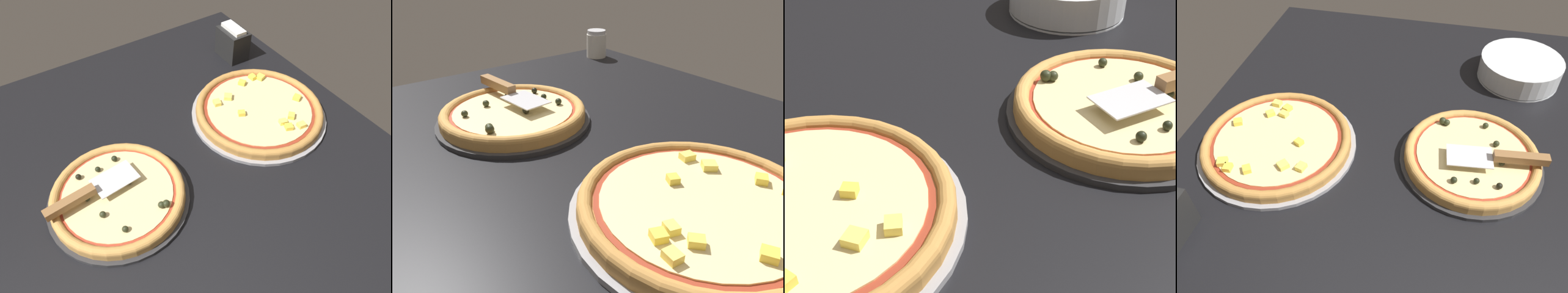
# 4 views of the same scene
# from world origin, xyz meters

# --- Properties ---
(ground_plane) EXTENTS (1.30, 1.17, 0.04)m
(ground_plane) POSITION_xyz_m (0.00, 0.00, -0.02)
(ground_plane) COLOR black
(pizza_pan_front) EXTENTS (0.34, 0.34, 0.01)m
(pizza_pan_front) POSITION_xyz_m (-0.04, -0.16, 0.01)
(pizza_pan_front) COLOR #2D2D30
(pizza_pan_front) RESTS_ON ground_plane
(pizza_front) EXTENTS (0.32, 0.32, 0.04)m
(pizza_front) POSITION_xyz_m (-0.04, -0.16, 0.02)
(pizza_front) COLOR #C68E47
(pizza_front) RESTS_ON pizza_pan_front
(pizza_pan_back) EXTENTS (0.39, 0.39, 0.01)m
(pizza_pan_back) POSITION_xyz_m (-0.09, 0.32, 0.01)
(pizza_pan_back) COLOR #939399
(pizza_pan_back) RESTS_ON ground_plane
(pizza_back) EXTENTS (0.37, 0.37, 0.03)m
(pizza_back) POSITION_xyz_m (-0.09, 0.32, 0.02)
(pizza_back) COLOR #B77F3D
(pizza_back) RESTS_ON pizza_pan_back
(serving_spatula) EXTENTS (0.08, 0.23, 0.02)m
(serving_spatula) POSITION_xyz_m (-0.06, -0.23, 0.06)
(serving_spatula) COLOR silver
(serving_spatula) RESTS_ON pizza_front
(plate_stack) EXTENTS (0.24, 0.24, 0.07)m
(plate_stack) POSITION_xyz_m (0.35, -0.28, 0.04)
(plate_stack) COLOR silver
(plate_stack) RESTS_ON ground_plane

